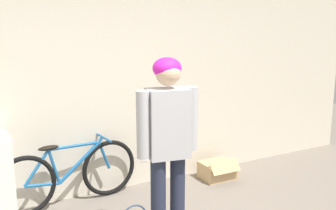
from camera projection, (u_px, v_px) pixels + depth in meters
wall_back at (99, 85)px, 4.54m from camera, size 8.00×0.07×2.60m
person at (168, 134)px, 3.48m from camera, size 0.60×0.30×1.71m
bicycle at (69, 175)px, 4.34m from camera, size 1.63×0.46×0.74m
cardboard_box at (218, 170)px, 5.16m from camera, size 0.44×0.39×0.28m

